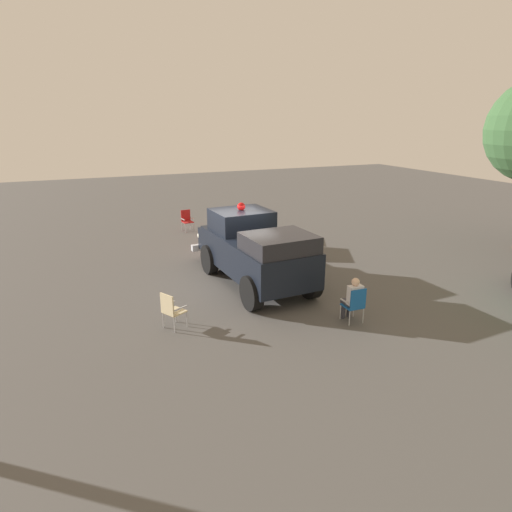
# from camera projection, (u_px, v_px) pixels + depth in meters

# --- Properties ---
(ground_plane) EXTENTS (60.00, 60.00, 0.00)m
(ground_plane) POSITION_uv_depth(u_px,v_px,m) (232.00, 279.00, 15.12)
(ground_plane) COLOR #514F4C
(vintage_fire_truck) EXTENTS (6.05, 2.57, 2.59)m
(vintage_fire_truck) POSITION_uv_depth(u_px,v_px,m) (253.00, 248.00, 14.48)
(vintage_fire_truck) COLOR black
(vintage_fire_truck) RESTS_ON ground
(classic_hot_rod) EXTENTS (4.72, 3.64, 1.46)m
(classic_hot_rod) POSITION_uv_depth(u_px,v_px,m) (246.00, 229.00, 18.78)
(classic_hot_rod) COLOR black
(classic_hot_rod) RESTS_ON ground
(lawn_chair_near_truck) EXTENTS (0.50, 0.52, 1.02)m
(lawn_chair_near_truck) POSITION_uv_depth(u_px,v_px,m) (355.00, 303.00, 11.71)
(lawn_chair_near_truck) COLOR #B7BABF
(lawn_chair_near_truck) RESTS_ON ground
(lawn_chair_by_car) EXTENTS (0.67, 0.67, 1.02)m
(lawn_chair_by_car) POSITION_uv_depth(u_px,v_px,m) (171.00, 308.00, 11.38)
(lawn_chair_by_car) COLOR #B7BABF
(lawn_chair_by_car) RESTS_ON ground
(lawn_chair_spare) EXTENTS (0.56, 0.57, 1.02)m
(lawn_chair_spare) POSITION_uv_depth(u_px,v_px,m) (187.00, 219.00, 21.45)
(lawn_chair_spare) COLOR #B7BABF
(lawn_chair_spare) RESTS_ON ground
(spectator_seated) EXTENTS (0.54, 0.40, 1.29)m
(spectator_seated) POSITION_uv_depth(u_px,v_px,m) (353.00, 298.00, 11.79)
(spectator_seated) COLOR #383842
(spectator_seated) RESTS_ON ground
(traffic_cone) EXTENTS (0.40, 0.40, 0.64)m
(traffic_cone) POSITION_uv_depth(u_px,v_px,m) (225.00, 250.00, 17.33)
(traffic_cone) COLOR orange
(traffic_cone) RESTS_ON ground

